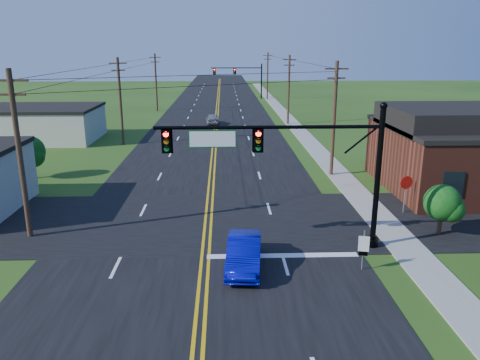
{
  "coord_description": "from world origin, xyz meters",
  "views": [
    {
      "loc": [
        1.12,
        -14.16,
        10.02
      ],
      "look_at": [
        2.0,
        10.0,
        3.11
      ],
      "focal_mm": 35.0,
      "sensor_mm": 36.0,
      "label": 1
    }
  ],
  "objects_px": {
    "signal_mast_main": "(289,159)",
    "route_sign": "(363,247)",
    "stop_sign": "(406,186)",
    "blue_car": "(244,254)",
    "signal_mast_far": "(239,75)"
  },
  "relations": [
    {
      "from": "signal_mast_main",
      "to": "route_sign",
      "type": "relative_size",
      "value": 5.72
    },
    {
      "from": "signal_mast_main",
      "to": "stop_sign",
      "type": "xyz_separation_m",
      "value": [
        7.98,
        4.96,
        -3.0
      ]
    },
    {
      "from": "signal_mast_main",
      "to": "blue_car",
      "type": "bearing_deg",
      "value": -136.49
    },
    {
      "from": "signal_mast_main",
      "to": "stop_sign",
      "type": "bearing_deg",
      "value": 31.84
    },
    {
      "from": "blue_car",
      "to": "stop_sign",
      "type": "bearing_deg",
      "value": 39.87
    },
    {
      "from": "signal_mast_far",
      "to": "route_sign",
      "type": "height_order",
      "value": "signal_mast_far"
    },
    {
      "from": "signal_mast_far",
      "to": "blue_car",
      "type": "relative_size",
      "value": 2.48
    },
    {
      "from": "signal_mast_main",
      "to": "stop_sign",
      "type": "relative_size",
      "value": 4.64
    },
    {
      "from": "signal_mast_main",
      "to": "route_sign",
      "type": "bearing_deg",
      "value": -39.8
    },
    {
      "from": "blue_car",
      "to": "signal_mast_far",
      "type": "bearing_deg",
      "value": 93.23
    },
    {
      "from": "blue_car",
      "to": "stop_sign",
      "type": "distance_m",
      "value": 12.57
    },
    {
      "from": "signal_mast_far",
      "to": "stop_sign",
      "type": "bearing_deg",
      "value": -83.29
    },
    {
      "from": "stop_sign",
      "to": "blue_car",
      "type": "bearing_deg",
      "value": -155.17
    },
    {
      "from": "blue_car",
      "to": "route_sign",
      "type": "bearing_deg",
      "value": 0.41
    },
    {
      "from": "signal_mast_main",
      "to": "signal_mast_far",
      "type": "distance_m",
      "value": 72.0
    }
  ]
}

